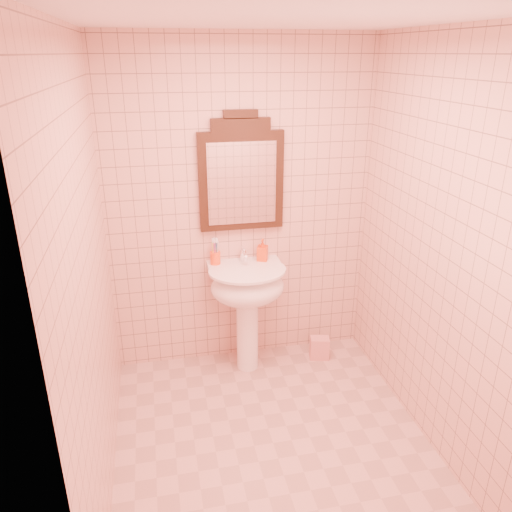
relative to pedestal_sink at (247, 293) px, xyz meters
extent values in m
plane|color=#C89E91|center=(0.00, -0.87, -0.66)|extent=(2.20, 2.20, 0.00)
cube|color=#D9AA98|center=(0.00, 0.23, 0.59)|extent=(2.00, 0.02, 2.50)
cylinder|color=white|center=(0.00, 0.01, -0.31)|extent=(0.17, 0.17, 0.70)
ellipsoid|color=white|center=(0.00, -0.01, 0.06)|extent=(0.56, 0.46, 0.28)
cube|color=white|center=(0.00, 0.15, 0.17)|extent=(0.56, 0.15, 0.05)
cylinder|color=white|center=(0.00, -0.01, 0.19)|extent=(0.58, 0.58, 0.02)
cylinder|color=white|center=(0.00, 0.15, 0.25)|extent=(0.04, 0.04, 0.09)
cylinder|color=white|center=(0.00, 0.10, 0.28)|extent=(0.02, 0.10, 0.02)
cylinder|color=white|center=(0.00, 0.05, 0.26)|extent=(0.02, 0.02, 0.04)
cube|color=white|center=(0.00, 0.16, 0.30)|extent=(0.01, 0.07, 0.01)
cube|color=black|center=(0.00, 0.20, 0.82)|extent=(0.63, 0.05, 0.73)
cube|color=black|center=(0.00, 0.20, 1.23)|extent=(0.42, 0.05, 0.09)
cube|color=black|center=(0.00, 0.20, 1.30)|extent=(0.24, 0.05, 0.06)
cube|color=white|center=(0.00, 0.17, 0.81)|extent=(0.51, 0.01, 0.61)
cylinder|color=#F84A14|center=(-0.22, 0.14, 0.25)|extent=(0.08, 0.08, 0.10)
cylinder|color=silver|center=(-0.20, 0.14, 0.29)|extent=(0.01, 0.01, 0.18)
cylinder|color=#338CD8|center=(-0.21, 0.16, 0.29)|extent=(0.01, 0.01, 0.18)
cylinder|color=#E5334C|center=(-0.22, 0.16, 0.29)|extent=(0.01, 0.01, 0.18)
cylinder|color=#3FBF59|center=(-0.23, 0.15, 0.29)|extent=(0.01, 0.01, 0.18)
cylinder|color=#D8CC4C|center=(-0.23, 0.14, 0.29)|extent=(0.01, 0.01, 0.18)
cylinder|color=purple|center=(-0.22, 0.13, 0.29)|extent=(0.01, 0.01, 0.18)
cylinder|color=#4C4C59|center=(-0.21, 0.13, 0.29)|extent=(0.01, 0.01, 0.18)
imported|color=#DA4312|center=(0.15, 0.14, 0.29)|extent=(0.10, 0.10, 0.17)
cube|color=#D57D89|center=(0.60, 0.00, -0.57)|extent=(0.17, 0.13, 0.19)
camera|label=1|loc=(-0.63, -3.33, 1.69)|focal=35.00mm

